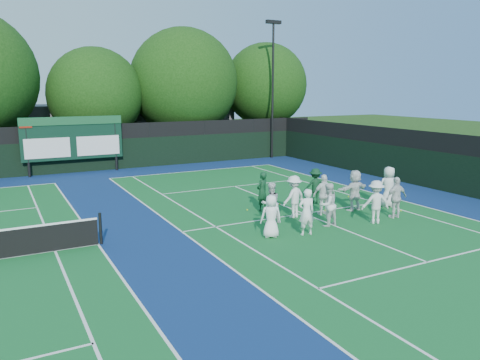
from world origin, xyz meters
name	(u,v)px	position (x,y,z in m)	size (l,w,h in m)	color
ground	(318,220)	(0.00, 0.00, 0.00)	(120.00, 120.00, 0.00)	#1B3B10
court_apron	(169,234)	(-6.00, 1.00, 0.00)	(34.00, 32.00, 0.01)	navy
near_court	(304,214)	(0.00, 1.00, 0.01)	(11.05, 23.85, 0.01)	#135D26
back_fence	(89,150)	(-6.00, 16.00, 1.36)	(34.00, 0.08, 3.00)	black
divider_fence_right	(450,166)	(9.00, 1.00, 1.36)	(0.08, 32.00, 3.00)	black
scoreboard	(73,139)	(-7.01, 15.59, 2.19)	(6.00, 0.21, 3.55)	black
clubhouse	(121,129)	(-2.00, 24.00, 2.00)	(18.00, 6.00, 4.00)	#545458
light_pole_right	(273,74)	(7.50, 15.70, 6.30)	(1.20, 0.30, 10.12)	black
tree_c	(97,97)	(-4.58, 19.58, 4.65)	(6.55, 6.55, 8.10)	black
tree_d	(185,85)	(2.04, 19.58, 5.48)	(8.19, 8.19, 9.79)	black
tree_e	(267,87)	(9.30, 19.58, 5.37)	(6.87, 6.87, 8.99)	black
tennis_ball_1	(348,197)	(3.75, 2.53, 0.03)	(0.07, 0.07, 0.07)	#AEC717
tennis_ball_2	(401,211)	(3.94, -0.63, 0.03)	(0.07, 0.07, 0.07)	#AEC717
tennis_ball_3	(247,210)	(-1.85, 2.60, 0.03)	(0.07, 0.07, 0.07)	#AEC717
tennis_ball_4	(280,204)	(-0.04, 2.83, 0.03)	(0.07, 0.07, 0.07)	#AEC717
tennis_ball_5	(325,210)	(1.08, 0.94, 0.03)	(0.07, 0.07, 0.07)	#AEC717
player_front_0	(271,216)	(-2.90, -1.04, 0.77)	(0.75, 0.49, 1.54)	white
player_front_1	(306,212)	(-1.65, -1.42, 0.85)	(0.62, 0.41, 1.71)	white
player_front_2	(328,205)	(-0.24, -0.86, 0.84)	(0.82, 0.64, 1.68)	silver
player_front_3	(376,202)	(1.64, -1.44, 0.85)	(1.10, 0.63, 1.71)	silver
player_front_4	(396,198)	(2.94, -1.26, 0.85)	(1.00, 0.42, 1.71)	silver
player_back_0	(271,203)	(-2.00, 0.45, 0.82)	(0.80, 0.62, 1.64)	silver
player_back_1	(294,197)	(-0.71, 0.75, 0.87)	(1.13, 0.65, 1.75)	white
player_back_2	(324,195)	(0.66, 0.52, 0.86)	(1.01, 0.42, 1.72)	white
player_back_3	(355,190)	(2.27, 0.47, 0.89)	(1.65, 0.53, 1.78)	silver
player_back_4	(388,187)	(4.02, 0.25, 0.91)	(0.89, 0.58, 1.82)	silver
coach_left	(262,192)	(-1.30, 2.28, 0.85)	(0.62, 0.41, 1.71)	#0F371D
coach_right	(315,186)	(1.54, 2.30, 0.82)	(1.06, 0.61, 1.64)	#0D321A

